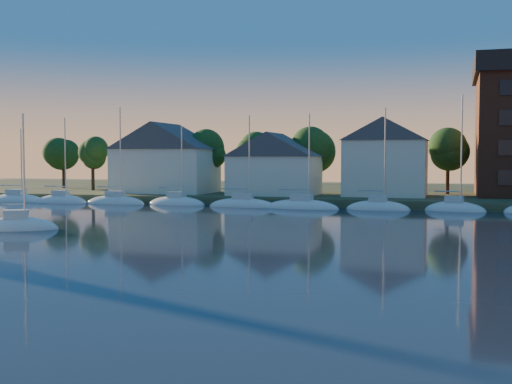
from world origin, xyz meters
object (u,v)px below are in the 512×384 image
at_px(clubhouse_west, 166,157).
at_px(drifting_sailboat_left, 16,229).
at_px(clubhouse_east, 386,156).
at_px(clubhouse_centre, 275,163).

xyz_separation_m(clubhouse_west, drifting_sailboat_left, (4.66, -37.85, -5.84)).
relative_size(clubhouse_east, drifting_sailboat_left, 1.00).
height_order(clubhouse_west, clubhouse_centre, clubhouse_west).
height_order(clubhouse_centre, clubhouse_east, clubhouse_east).
distance_m(clubhouse_centre, clubhouse_east, 14.17).
xyz_separation_m(clubhouse_centre, drifting_sailboat_left, (-11.34, -36.85, -5.04)).
bearing_deg(drifting_sailboat_left, clubhouse_west, 66.27).
distance_m(clubhouse_west, clubhouse_east, 30.02).
xyz_separation_m(clubhouse_west, clubhouse_centre, (16.00, -1.00, -0.80)).
bearing_deg(clubhouse_east, clubhouse_west, -178.09).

